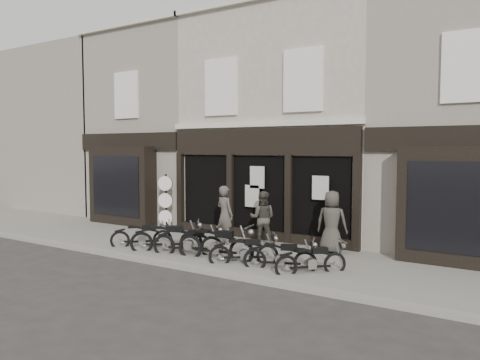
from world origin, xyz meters
The scene contains 18 objects.
ground_plane centered at (0.00, 0.00, 0.00)m, with size 90.00×90.00×0.00m, color #2D2B28.
pavement centered at (0.00, 0.90, 0.06)m, with size 30.00×4.20×0.12m, color slate.
kerb centered at (0.00, -1.25, 0.07)m, with size 30.00×0.25×0.13m, color gray.
central_building centered at (0.00, 5.95, 4.08)m, with size 7.30×6.22×8.34m.
neighbour_left centered at (-6.35, 5.90, 4.04)m, with size 5.60×6.73×8.34m.
neighbour_right centered at (6.35, 5.90, 4.04)m, with size 5.60×6.73×8.34m.
filler_left centered at (-14.50, 6.00, 4.10)m, with size 11.00×6.00×8.20m, color gray.
motorcycle_0 centered at (-2.54, -0.10, 0.37)m, with size 1.64×1.43×0.94m.
motorcycle_1 centered at (-1.45, -0.13, 0.42)m, with size 1.91×1.52×1.06m.
motorcycle_2 centered at (-0.58, -0.17, 0.41)m, with size 2.01×1.10×1.02m.
motorcycle_3 centered at (0.42, -0.18, 0.45)m, with size 2.33×0.78×1.12m.
motorcycle_4 centered at (1.35, -0.15, 0.37)m, with size 1.63×1.36×0.92m.
motorcycle_5 centered at (2.49, -0.18, 0.37)m, with size 1.85×0.93×0.93m.
motorcycle_6 centered at (3.32, -0.10, 0.36)m, with size 1.49×1.50×0.91m.
man_left centered at (-0.55, 1.67, 1.07)m, with size 0.69×0.45×1.90m, color #4A433C.
man_centre centered at (0.56, 2.19, 0.99)m, with size 0.84×0.66×1.73m, color #3D3931.
man_right centered at (2.92, 2.23, 1.06)m, with size 0.91×0.59×1.87m, color #3A3630.
advert_sign_post centered at (-3.69, 2.32, 1.10)m, with size 0.53×0.35×2.27m.
Camera 1 is at (8.06, -10.79, 3.26)m, focal length 35.00 mm.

